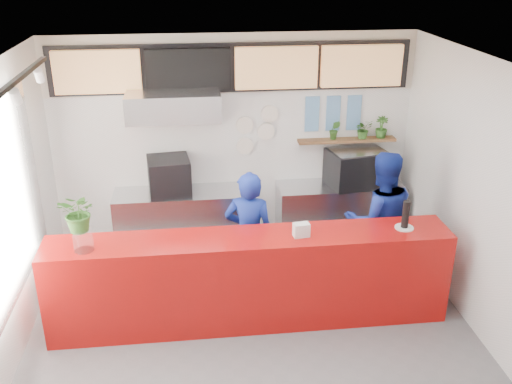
% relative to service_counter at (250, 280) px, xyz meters
% --- Properties ---
extents(floor, '(5.00, 5.00, 0.00)m').
position_rel_service_counter_xyz_m(floor, '(0.00, -0.40, -0.55)').
color(floor, slate).
rests_on(floor, ground).
extents(ceiling, '(5.00, 5.00, 0.00)m').
position_rel_service_counter_xyz_m(ceiling, '(0.00, -0.40, 2.45)').
color(ceiling, silver).
extents(wall_back, '(5.00, 0.00, 5.00)m').
position_rel_service_counter_xyz_m(wall_back, '(0.00, 2.10, 0.95)').
color(wall_back, white).
rests_on(wall_back, ground).
extents(wall_right, '(0.00, 5.00, 5.00)m').
position_rel_service_counter_xyz_m(wall_right, '(2.50, -0.40, 0.95)').
color(wall_right, white).
rests_on(wall_right, ground).
extents(service_counter, '(4.50, 0.60, 1.10)m').
position_rel_service_counter_xyz_m(service_counter, '(0.00, 0.00, 0.00)').
color(service_counter, '#9D0D0B').
rests_on(service_counter, ground).
extents(cream_band, '(5.00, 0.02, 0.80)m').
position_rel_service_counter_xyz_m(cream_band, '(0.00, 2.09, 2.05)').
color(cream_band, beige).
rests_on(cream_band, wall_back).
extents(prep_bench, '(1.80, 0.60, 0.90)m').
position_rel_service_counter_xyz_m(prep_bench, '(-0.80, 1.80, -0.10)').
color(prep_bench, '#B2B5BA').
rests_on(prep_bench, ground).
extents(panini_oven, '(0.61, 0.61, 0.50)m').
position_rel_service_counter_xyz_m(panini_oven, '(-0.92, 1.80, 0.60)').
color(panini_oven, black).
rests_on(panini_oven, prep_bench).
extents(extraction_hood, '(1.20, 0.70, 0.35)m').
position_rel_service_counter_xyz_m(extraction_hood, '(-0.80, 1.75, 1.60)').
color(extraction_hood, '#B2B5BA').
rests_on(extraction_hood, ceiling).
extents(hood_lip, '(1.20, 0.69, 0.31)m').
position_rel_service_counter_xyz_m(hood_lip, '(-0.80, 1.75, 1.40)').
color(hood_lip, '#B2B5BA').
rests_on(hood_lip, ceiling).
extents(right_bench, '(1.80, 0.60, 0.90)m').
position_rel_service_counter_xyz_m(right_bench, '(1.50, 1.80, -0.10)').
color(right_bench, '#B2B5BA').
rests_on(right_bench, ground).
extents(espresso_machine, '(0.88, 0.70, 0.50)m').
position_rel_service_counter_xyz_m(espresso_machine, '(1.71, 1.80, 0.60)').
color(espresso_machine, black).
rests_on(espresso_machine, right_bench).
extents(espresso_tray, '(0.82, 0.64, 0.07)m').
position_rel_service_counter_xyz_m(espresso_tray, '(1.71, 1.80, 0.83)').
color(espresso_tray, '#A4A7AB').
rests_on(espresso_tray, espresso_machine).
extents(herb_shelf, '(1.40, 0.18, 0.04)m').
position_rel_service_counter_xyz_m(herb_shelf, '(1.60, 2.00, 0.95)').
color(herb_shelf, brown).
rests_on(herb_shelf, wall_back).
extents(menu_board_far_left, '(1.10, 0.10, 0.55)m').
position_rel_service_counter_xyz_m(menu_board_far_left, '(-1.75, 1.98, 2.00)').
color(menu_board_far_left, tan).
rests_on(menu_board_far_left, wall_back).
extents(menu_board_mid_left, '(1.10, 0.10, 0.55)m').
position_rel_service_counter_xyz_m(menu_board_mid_left, '(-0.59, 1.98, 2.00)').
color(menu_board_mid_left, black).
rests_on(menu_board_mid_left, wall_back).
extents(menu_board_mid_right, '(1.10, 0.10, 0.55)m').
position_rel_service_counter_xyz_m(menu_board_mid_right, '(0.57, 1.98, 2.00)').
color(menu_board_mid_right, tan).
rests_on(menu_board_mid_right, wall_back).
extents(menu_board_far_right, '(1.10, 0.10, 0.55)m').
position_rel_service_counter_xyz_m(menu_board_far_right, '(1.73, 1.98, 2.00)').
color(menu_board_far_right, tan).
rests_on(menu_board_far_right, wall_back).
extents(soffit, '(4.80, 0.04, 0.65)m').
position_rel_service_counter_xyz_m(soffit, '(0.00, 2.06, 2.00)').
color(soffit, black).
rests_on(soffit, wall_back).
extents(window_pane, '(0.04, 2.20, 1.90)m').
position_rel_service_counter_xyz_m(window_pane, '(-2.47, -0.10, 1.15)').
color(window_pane, silver).
rests_on(window_pane, wall_left).
extents(window_frame, '(0.03, 2.30, 2.00)m').
position_rel_service_counter_xyz_m(window_frame, '(-2.45, -0.10, 1.15)').
color(window_frame, '#B2B5BA').
rests_on(window_frame, wall_left).
extents(track_rail, '(0.05, 2.40, 0.04)m').
position_rel_service_counter_xyz_m(track_rail, '(-2.10, -0.40, 2.39)').
color(track_rail, black).
rests_on(track_rail, ceiling).
extents(dec_plate_a, '(0.24, 0.03, 0.24)m').
position_rel_service_counter_xyz_m(dec_plate_a, '(0.15, 2.07, 1.20)').
color(dec_plate_a, silver).
rests_on(dec_plate_a, wall_back).
extents(dec_plate_b, '(0.24, 0.03, 0.24)m').
position_rel_service_counter_xyz_m(dec_plate_b, '(0.45, 2.07, 1.10)').
color(dec_plate_b, silver).
rests_on(dec_plate_b, wall_back).
extents(dec_plate_c, '(0.24, 0.03, 0.24)m').
position_rel_service_counter_xyz_m(dec_plate_c, '(0.15, 2.07, 0.90)').
color(dec_plate_c, silver).
rests_on(dec_plate_c, wall_back).
extents(dec_plate_d, '(0.24, 0.03, 0.24)m').
position_rel_service_counter_xyz_m(dec_plate_d, '(0.50, 2.07, 1.35)').
color(dec_plate_d, silver).
rests_on(dec_plate_d, wall_back).
extents(photo_frame_a, '(0.20, 0.02, 0.25)m').
position_rel_service_counter_xyz_m(photo_frame_a, '(1.10, 2.08, 1.45)').
color(photo_frame_a, '#598CBF').
rests_on(photo_frame_a, wall_back).
extents(photo_frame_b, '(0.20, 0.02, 0.25)m').
position_rel_service_counter_xyz_m(photo_frame_b, '(1.40, 2.08, 1.45)').
color(photo_frame_b, '#598CBF').
rests_on(photo_frame_b, wall_back).
extents(photo_frame_c, '(0.20, 0.02, 0.25)m').
position_rel_service_counter_xyz_m(photo_frame_c, '(1.70, 2.08, 1.45)').
color(photo_frame_c, '#598CBF').
rests_on(photo_frame_c, wall_back).
extents(photo_frame_d, '(0.20, 0.02, 0.25)m').
position_rel_service_counter_xyz_m(photo_frame_d, '(1.10, 2.08, 1.20)').
color(photo_frame_d, '#598CBF').
rests_on(photo_frame_d, wall_back).
extents(photo_frame_e, '(0.20, 0.02, 0.25)m').
position_rel_service_counter_xyz_m(photo_frame_e, '(1.40, 2.08, 1.20)').
color(photo_frame_e, '#598CBF').
rests_on(photo_frame_e, wall_back).
extents(photo_frame_f, '(0.20, 0.02, 0.25)m').
position_rel_service_counter_xyz_m(photo_frame_f, '(1.70, 2.08, 1.20)').
color(photo_frame_f, '#598CBF').
rests_on(photo_frame_f, wall_back).
extents(staff_center, '(0.69, 0.54, 1.65)m').
position_rel_service_counter_xyz_m(staff_center, '(0.05, 0.55, 0.27)').
color(staff_center, navy).
rests_on(staff_center, ground).
extents(staff_right, '(0.91, 0.72, 1.81)m').
position_rel_service_counter_xyz_m(staff_right, '(1.67, 0.60, 0.35)').
color(staff_right, navy).
rests_on(staff_right, ground).
extents(herb_b, '(0.18, 0.17, 0.28)m').
position_rel_service_counter_xyz_m(herb_b, '(1.42, 2.00, 1.11)').
color(herb_b, '#2F5E20').
rests_on(herb_b, herb_shelf).
extents(herb_c, '(0.28, 0.25, 0.27)m').
position_rel_service_counter_xyz_m(herb_c, '(1.83, 2.00, 1.11)').
color(herb_c, '#2F5E20').
rests_on(herb_c, herb_shelf).
extents(herb_d, '(0.21, 0.20, 0.31)m').
position_rel_service_counter_xyz_m(herb_d, '(2.09, 2.00, 1.12)').
color(herb_d, '#2F5E20').
rests_on(herb_d, herb_shelf).
extents(glass_vase, '(0.27, 0.27, 0.25)m').
position_rel_service_counter_xyz_m(glass_vase, '(-1.76, -0.10, 0.68)').
color(glass_vase, silver).
rests_on(glass_vase, service_counter).
extents(basil_vase, '(0.49, 0.47, 0.43)m').
position_rel_service_counter_xyz_m(basil_vase, '(-1.76, -0.10, 0.99)').
color(basil_vase, '#2F5E20').
rests_on(basil_vase, glass_vase).
extents(napkin_holder, '(0.19, 0.13, 0.15)m').
position_rel_service_counter_xyz_m(napkin_holder, '(0.56, -0.05, 0.63)').
color(napkin_holder, silver).
rests_on(napkin_holder, service_counter).
extents(white_plate, '(0.24, 0.24, 0.02)m').
position_rel_service_counter_xyz_m(white_plate, '(1.75, -0.00, 0.56)').
color(white_plate, silver).
rests_on(white_plate, service_counter).
extents(pepper_mill, '(0.09, 0.09, 0.32)m').
position_rel_service_counter_xyz_m(pepper_mill, '(1.75, -0.00, 0.72)').
color(pepper_mill, black).
rests_on(pepper_mill, white_plate).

